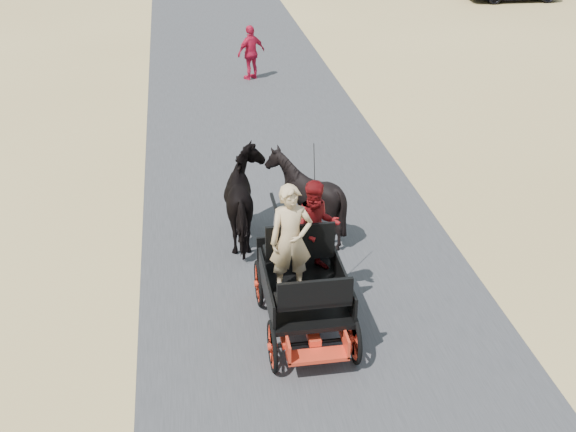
{
  "coord_description": "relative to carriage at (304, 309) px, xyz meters",
  "views": [
    {
      "loc": [
        -2.08,
        -9.38,
        7.07
      ],
      "look_at": [
        -0.36,
        1.47,
        1.2
      ],
      "focal_mm": 45.0,
      "sensor_mm": 36.0,
      "label": 1
    }
  ],
  "objects": [
    {
      "name": "passenger_woman",
      "position": [
        0.3,
        0.6,
        1.15
      ],
      "size": [
        0.77,
        0.6,
        1.58
      ],
      "primitive_type": "imported",
      "color": "#660C0F",
      "rests_on": "carriage"
    },
    {
      "name": "horse_right",
      "position": [
        0.55,
        3.0,
        0.49
      ],
      "size": [
        1.37,
        1.54,
        1.7
      ],
      "primitive_type": "imported",
      "rotation": [
        0.0,
        0.0,
        3.14
      ],
      "color": "black",
      "rests_on": "ground"
    },
    {
      "name": "ground",
      "position": [
        0.36,
        0.13,
        -0.36
      ],
      "size": [
        140.0,
        140.0,
        0.0
      ],
      "primitive_type": "plane",
      "color": "tan"
    },
    {
      "name": "driver_man",
      "position": [
        -0.2,
        0.05,
        1.26
      ],
      "size": [
        0.66,
        0.43,
        1.8
      ],
      "primitive_type": "imported",
      "color": "tan",
      "rests_on": "carriage"
    },
    {
      "name": "horse_left",
      "position": [
        -0.55,
        3.0,
        0.49
      ],
      "size": [
        0.91,
        2.01,
        1.7
      ],
      "primitive_type": "imported",
      "rotation": [
        0.0,
        0.0,
        3.14
      ],
      "color": "black",
      "rests_on": "ground"
    },
    {
      "name": "road",
      "position": [
        0.36,
        0.13,
        -0.35
      ],
      "size": [
        6.0,
        140.0,
        0.01
      ],
      "primitive_type": "cube",
      "color": "#38383A",
      "rests_on": "ground"
    },
    {
      "name": "carriage",
      "position": [
        0.0,
        0.0,
        0.0
      ],
      "size": [
        1.3,
        2.4,
        0.72
      ],
      "primitive_type": null,
      "color": "black",
      "rests_on": "ground"
    },
    {
      "name": "pedestrian",
      "position": [
        0.66,
        13.29,
        0.5
      ],
      "size": [
        1.09,
        0.86,
        1.73
      ],
      "primitive_type": "imported",
      "rotation": [
        0.0,
        0.0,
        3.65
      ],
      "color": "#BC1537",
      "rests_on": "ground"
    }
  ]
}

